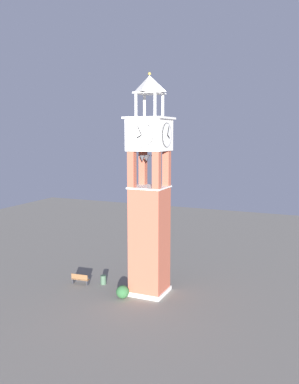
{
  "coord_description": "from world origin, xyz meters",
  "views": [
    {
      "loc": [
        30.34,
        13.3,
        13.27
      ],
      "look_at": [
        0.0,
        0.0,
        8.58
      ],
      "focal_mm": 38.49,
      "sensor_mm": 36.0,
      "label": 1
    }
  ],
  "objects_px": {
    "park_bench": "(80,279)",
    "trash_bin": "(103,280)",
    "clock_tower": "(149,205)",
    "lamp_post": "(151,242)"
  },
  "relations": [
    {
      "from": "park_bench",
      "to": "trash_bin",
      "type": "distance_m",
      "value": 2.06
    },
    {
      "from": "clock_tower",
      "to": "park_bench",
      "type": "relative_size",
      "value": 11.08
    },
    {
      "from": "clock_tower",
      "to": "trash_bin",
      "type": "distance_m",
      "value": 8.45
    },
    {
      "from": "clock_tower",
      "to": "trash_bin",
      "type": "relative_size",
      "value": 22.57
    },
    {
      "from": "clock_tower",
      "to": "lamp_post",
      "type": "height_order",
      "value": "clock_tower"
    },
    {
      "from": "park_bench",
      "to": "lamp_post",
      "type": "xyz_separation_m",
      "value": [
        -6.4,
        4.04,
        2.23
      ]
    },
    {
      "from": "trash_bin",
      "to": "lamp_post",
      "type": "bearing_deg",
      "value": 158.52
    },
    {
      "from": "clock_tower",
      "to": "trash_bin",
      "type": "height_order",
      "value": "clock_tower"
    },
    {
      "from": "clock_tower",
      "to": "lamp_post",
      "type": "relative_size",
      "value": 4.6
    },
    {
      "from": "lamp_post",
      "to": "trash_bin",
      "type": "height_order",
      "value": "lamp_post"
    }
  ]
}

